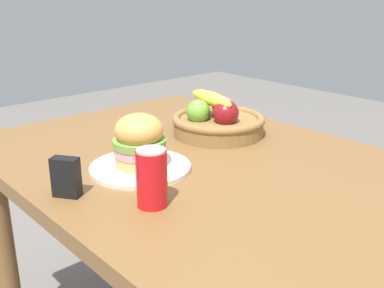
% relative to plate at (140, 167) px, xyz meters
% --- Properties ---
extents(dining_table, '(1.40, 0.90, 0.75)m').
position_rel_plate_xyz_m(dining_table, '(0.11, 0.16, -0.11)').
color(dining_table, brown).
rests_on(dining_table, ground_plane).
extents(plate, '(0.26, 0.26, 0.01)m').
position_rel_plate_xyz_m(plate, '(0.00, 0.00, 0.00)').
color(plate, silver).
rests_on(plate, dining_table).
extents(sandwich, '(0.13, 0.13, 0.13)m').
position_rel_plate_xyz_m(sandwich, '(0.00, 0.00, 0.07)').
color(sandwich, '#DBAD60').
rests_on(sandwich, plate).
extents(soda_can, '(0.07, 0.07, 0.13)m').
position_rel_plate_xyz_m(soda_can, '(0.18, -0.10, 0.06)').
color(soda_can, red).
rests_on(soda_can, dining_table).
extents(fruit_basket, '(0.29, 0.29, 0.14)m').
position_rel_plate_xyz_m(fruit_basket, '(-0.08, 0.35, 0.04)').
color(fruit_basket, olive).
rests_on(fruit_basket, dining_table).
extents(napkin_holder, '(0.07, 0.06, 0.09)m').
position_rel_plate_xyz_m(napkin_holder, '(0.02, -0.21, 0.04)').
color(napkin_holder, black).
rests_on(napkin_holder, dining_table).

